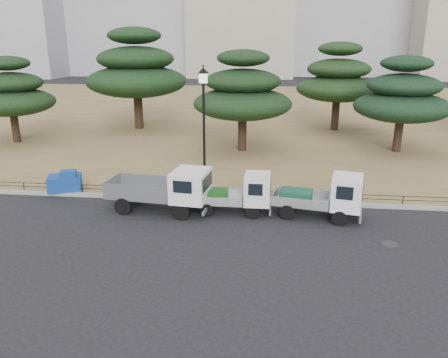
# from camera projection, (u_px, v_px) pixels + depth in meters

# --- Properties ---
(ground) EXTENTS (220.00, 220.00, 0.00)m
(ground) POSITION_uv_depth(u_px,v_px,m) (219.00, 224.00, 17.89)
(ground) COLOR black
(lawn) EXTENTS (120.00, 56.00, 0.15)m
(lawn) POSITION_uv_depth(u_px,v_px,m) (253.00, 111.00, 46.90)
(lawn) COLOR olive
(lawn) RESTS_ON ground
(curb) EXTENTS (120.00, 0.25, 0.16)m
(curb) POSITION_uv_depth(u_px,v_px,m) (225.00, 200.00, 20.33)
(curb) COLOR gray
(curb) RESTS_ON ground
(truck_large) EXTENTS (4.59, 2.23, 1.93)m
(truck_large) POSITION_uv_depth(u_px,v_px,m) (165.00, 188.00, 18.91)
(truck_large) COLOR black
(truck_large) RESTS_ON ground
(truck_kei_front) EXTENTS (3.30, 1.44, 1.75)m
(truck_kei_front) POSITION_uv_depth(u_px,v_px,m) (238.00, 194.00, 18.82)
(truck_kei_front) COLOR black
(truck_kei_front) RESTS_ON ground
(truck_kei_rear) EXTENTS (3.83, 2.18, 1.89)m
(truck_kei_rear) POSITION_uv_depth(u_px,v_px,m) (324.00, 196.00, 18.27)
(truck_kei_rear) COLOR black
(truck_kei_rear) RESTS_ON ground
(street_lamp) EXTENTS (0.53, 0.53, 5.92)m
(street_lamp) POSITION_uv_depth(u_px,v_px,m) (204.00, 112.00, 19.51)
(street_lamp) COLOR black
(street_lamp) RESTS_ON lawn
(pipe_fence) EXTENTS (38.00, 0.04, 0.40)m
(pipe_fence) POSITION_uv_depth(u_px,v_px,m) (226.00, 192.00, 20.37)
(pipe_fence) COLOR black
(pipe_fence) RESTS_ON lawn
(tarp_pile) EXTENTS (1.84, 1.58, 1.03)m
(tarp_pile) POSITION_uv_depth(u_px,v_px,m) (65.00, 182.00, 21.42)
(tarp_pile) COLOR #133E94
(tarp_pile) RESTS_ON lawn
(manhole) EXTENTS (0.60, 0.60, 0.01)m
(manhole) POSITION_uv_depth(u_px,v_px,m) (390.00, 244.00, 16.07)
(manhole) COLOR #2D2D30
(manhole) RESTS_ON ground
(pine_west_far) EXTENTS (6.04, 6.04, 6.10)m
(pine_west_far) POSITION_uv_depth(u_px,v_px,m) (10.00, 93.00, 30.93)
(pine_west_far) COLOR black
(pine_west_far) RESTS_ON lawn
(pine_west_near) EXTENTS (8.21, 8.21, 8.21)m
(pine_west_near) POSITION_uv_depth(u_px,v_px,m) (136.00, 71.00, 35.72)
(pine_west_near) COLOR black
(pine_west_near) RESTS_ON lawn
(pine_center_left) EXTENTS (6.47, 6.47, 6.57)m
(pine_center_left) POSITION_uv_depth(u_px,v_px,m) (243.00, 93.00, 28.35)
(pine_center_left) COLOR black
(pine_center_left) RESTS_ON lawn
(pine_center_right) EXTENTS (6.66, 6.66, 7.07)m
(pine_center_right) POSITION_uv_depth(u_px,v_px,m) (338.00, 80.00, 35.32)
(pine_center_right) COLOR black
(pine_center_right) RESTS_ON lawn
(pine_east_near) EXTENTS (6.16, 6.16, 6.22)m
(pine_east_near) POSITION_uv_depth(u_px,v_px,m) (403.00, 97.00, 28.16)
(pine_east_near) COLOR black
(pine_east_near) RESTS_ON lawn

